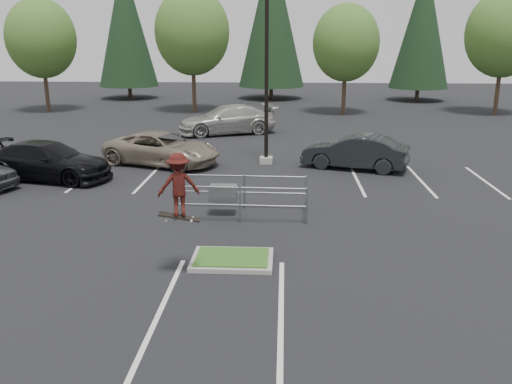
{
  "coord_description": "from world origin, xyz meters",
  "views": [
    {
      "loc": [
        1.37,
        -13.58,
        5.9
      ],
      "look_at": [
        0.57,
        1.5,
        1.56
      ],
      "focal_mm": 38.0,
      "sensor_mm": 36.0,
      "label": 1
    }
  ],
  "objects_px": {
    "decid_b": "(192,35)",
    "car_l_tan": "(161,148)",
    "skateboarder": "(178,185)",
    "conif_a": "(126,24)",
    "cart_corral": "(228,193)",
    "decid_c": "(346,45)",
    "conif_b": "(272,15)",
    "car_l_black": "(46,161)",
    "decid_d": "(504,36)",
    "light_pole": "(267,67)",
    "conif_c": "(423,26)",
    "car_far_silver": "(229,120)",
    "car_r_charc": "(355,152)",
    "decid_a": "(41,41)"
  },
  "relations": [
    {
      "from": "decid_b",
      "to": "conif_a",
      "type": "relative_size",
      "value": 0.74
    },
    {
      "from": "conif_a",
      "to": "car_r_charc",
      "type": "height_order",
      "value": "conif_a"
    },
    {
      "from": "decid_d",
      "to": "car_far_silver",
      "type": "bearing_deg",
      "value": -153.14
    },
    {
      "from": "car_far_silver",
      "to": "light_pole",
      "type": "bearing_deg",
      "value": -2.95
    },
    {
      "from": "decid_a",
      "to": "decid_c",
      "type": "distance_m",
      "value": 24.0
    },
    {
      "from": "decid_c",
      "to": "conif_a",
      "type": "xyz_separation_m",
      "value": [
        -19.99,
        10.17,
        1.84
      ]
    },
    {
      "from": "decid_d",
      "to": "skateboarder",
      "type": "distance_m",
      "value": 36.91
    },
    {
      "from": "skateboarder",
      "to": "car_far_silver",
      "type": "distance_m",
      "value": 21.22
    },
    {
      "from": "conif_b",
      "to": "car_l_black",
      "type": "height_order",
      "value": "conif_b"
    },
    {
      "from": "car_r_charc",
      "to": "skateboarder",
      "type": "bearing_deg",
      "value": -7.33
    },
    {
      "from": "car_l_black",
      "to": "cart_corral",
      "type": "bearing_deg",
      "value": -105.71
    },
    {
      "from": "conif_a",
      "to": "car_l_tan",
      "type": "height_order",
      "value": "conif_a"
    },
    {
      "from": "conif_a",
      "to": "cart_corral",
      "type": "relative_size",
      "value": 2.93
    },
    {
      "from": "conif_a",
      "to": "car_l_tan",
      "type": "xyz_separation_m",
      "value": [
        9.5,
        -28.5,
        -6.32
      ]
    },
    {
      "from": "skateboarder",
      "to": "car_l_tan",
      "type": "height_order",
      "value": "skateboarder"
    },
    {
      "from": "decid_d",
      "to": "conif_c",
      "type": "distance_m",
      "value": 10.04
    },
    {
      "from": "conif_c",
      "to": "cart_corral",
      "type": "xyz_separation_m",
      "value": [
        -14.53,
        -35.49,
        -6.06
      ]
    },
    {
      "from": "car_l_tan",
      "to": "skateboarder",
      "type": "bearing_deg",
      "value": -145.06
    },
    {
      "from": "car_l_black",
      "to": "car_r_charc",
      "type": "xyz_separation_m",
      "value": [
        13.38,
        2.67,
        -0.01
      ]
    },
    {
      "from": "conif_b",
      "to": "car_r_charc",
      "type": "relative_size",
      "value": 3.02
    },
    {
      "from": "car_r_charc",
      "to": "car_far_silver",
      "type": "distance_m",
      "value": 11.3
    },
    {
      "from": "decid_d",
      "to": "conif_c",
      "type": "height_order",
      "value": "conif_c"
    },
    {
      "from": "decid_b",
      "to": "skateboarder",
      "type": "bearing_deg",
      "value": -81.33
    },
    {
      "from": "decid_b",
      "to": "decid_d",
      "type": "height_order",
      "value": "decid_b"
    },
    {
      "from": "skateboarder",
      "to": "conif_b",
      "type": "bearing_deg",
      "value": -108.53
    },
    {
      "from": "cart_corral",
      "to": "car_l_black",
      "type": "xyz_separation_m",
      "value": [
        -8.22,
        4.41,
        0.02
      ]
    },
    {
      "from": "conif_b",
      "to": "cart_corral",
      "type": "relative_size",
      "value": 3.26
    },
    {
      "from": "decid_d",
      "to": "conif_a",
      "type": "distance_m",
      "value": 33.44
    },
    {
      "from": "cart_corral",
      "to": "car_l_black",
      "type": "distance_m",
      "value": 9.33
    },
    {
      "from": "decid_d",
      "to": "car_l_black",
      "type": "xyz_separation_m",
      "value": [
        -26.74,
        -21.91,
        -5.11
      ]
    },
    {
      "from": "car_r_charc",
      "to": "car_far_silver",
      "type": "height_order",
      "value": "car_far_silver"
    },
    {
      "from": "decid_a",
      "to": "car_r_charc",
      "type": "bearing_deg",
      "value": -39.93
    },
    {
      "from": "decid_b",
      "to": "decid_c",
      "type": "bearing_deg",
      "value": -3.34
    },
    {
      "from": "decid_a",
      "to": "decid_d",
      "type": "relative_size",
      "value": 0.94
    },
    {
      "from": "car_l_black",
      "to": "decid_c",
      "type": "bearing_deg",
      "value": -22.06
    },
    {
      "from": "car_l_black",
      "to": "car_r_charc",
      "type": "distance_m",
      "value": 13.64
    },
    {
      "from": "conif_c",
      "to": "car_l_tan",
      "type": "bearing_deg",
      "value": -123.45
    },
    {
      "from": "light_pole",
      "to": "decid_c",
      "type": "bearing_deg",
      "value": 72.89
    },
    {
      "from": "decid_a",
      "to": "car_r_charc",
      "type": "xyz_separation_m",
      "value": [
        22.64,
        -18.94,
        -4.79
      ]
    },
    {
      "from": "car_far_silver",
      "to": "cart_corral",
      "type": "bearing_deg",
      "value": -15.21
    },
    {
      "from": "decid_c",
      "to": "conif_b",
      "type": "distance_m",
      "value": 12.51
    },
    {
      "from": "decid_c",
      "to": "car_r_charc",
      "type": "xyz_separation_m",
      "value": [
        -1.36,
        -18.74,
        -4.46
      ]
    },
    {
      "from": "decid_c",
      "to": "skateboarder",
      "type": "bearing_deg",
      "value": -103.13
    },
    {
      "from": "car_l_tan",
      "to": "conif_a",
      "type": "bearing_deg",
      "value": 38.59
    },
    {
      "from": "decid_b",
      "to": "skateboarder",
      "type": "xyz_separation_m",
      "value": [
        4.81,
        -31.53,
        -3.62
      ]
    },
    {
      "from": "conif_a",
      "to": "car_far_silver",
      "type": "relative_size",
      "value": 2.12
    },
    {
      "from": "decid_b",
      "to": "car_l_tan",
      "type": "xyz_separation_m",
      "value": [
        1.51,
        -19.03,
        -5.27
      ]
    },
    {
      "from": "conif_b",
      "to": "car_l_black",
      "type": "bearing_deg",
      "value": -105.26
    },
    {
      "from": "decid_d",
      "to": "cart_corral",
      "type": "relative_size",
      "value": 2.12
    },
    {
      "from": "decid_b",
      "to": "cart_corral",
      "type": "xyz_separation_m",
      "value": [
        5.48,
        -26.52,
        -5.26
      ]
    }
  ]
}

